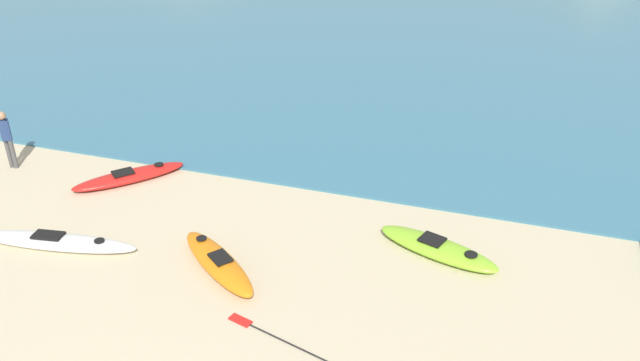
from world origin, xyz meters
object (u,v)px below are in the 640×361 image
(kayak_on_sand_4, at_px, (129,176))
(person_near_waterline, at_px, (7,136))
(kayak_on_sand_2, at_px, (57,242))
(kayak_on_sand_1, at_px, (218,262))
(kayak_on_sand_0, at_px, (437,248))
(loose_paddle, at_px, (293,345))

(kayak_on_sand_4, height_order, person_near_waterline, person_near_waterline)
(kayak_on_sand_2, distance_m, kayak_on_sand_4, 3.11)
(kayak_on_sand_1, relative_size, person_near_waterline, 1.58)
(kayak_on_sand_1, xyz_separation_m, person_near_waterline, (-7.29, 2.50, 0.73))
(kayak_on_sand_0, relative_size, kayak_on_sand_2, 0.77)
(kayak_on_sand_4, relative_size, loose_paddle, 0.96)
(kayak_on_sand_1, height_order, loose_paddle, kayak_on_sand_1)
(person_near_waterline, distance_m, loose_paddle, 10.38)
(kayak_on_sand_0, relative_size, person_near_waterline, 1.76)
(kayak_on_sand_0, height_order, kayak_on_sand_4, kayak_on_sand_0)
(kayak_on_sand_2, distance_m, loose_paddle, 6.00)
(loose_paddle, bearing_deg, kayak_on_sand_1, 143.94)
(kayak_on_sand_1, bearing_deg, kayak_on_sand_2, -175.19)
(person_near_waterline, bearing_deg, loose_paddle, -23.39)
(kayak_on_sand_0, distance_m, loose_paddle, 4.03)
(loose_paddle, bearing_deg, person_near_waterline, 156.61)
(kayak_on_sand_0, distance_m, kayak_on_sand_2, 8.09)
(kayak_on_sand_0, relative_size, loose_paddle, 1.03)
(kayak_on_sand_0, distance_m, person_near_waterline, 11.44)
(kayak_on_sand_0, relative_size, kayak_on_sand_4, 1.07)
(kayak_on_sand_4, bearing_deg, loose_paddle, -35.75)
(kayak_on_sand_1, distance_m, person_near_waterline, 7.74)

